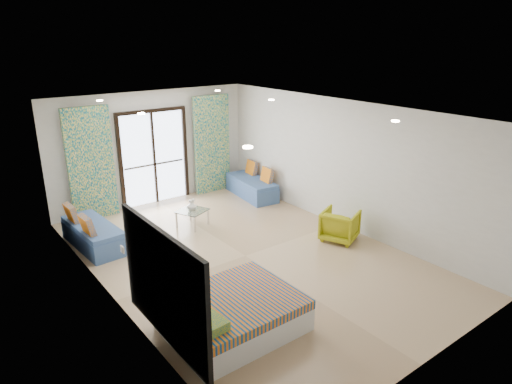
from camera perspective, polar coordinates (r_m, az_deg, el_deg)
floor at (r=8.61m, az=-1.32°, el=-7.98°), size 5.00×7.50×0.01m
ceiling at (r=7.77m, az=-1.47°, el=10.05°), size 5.00×7.50×0.01m
wall_back at (r=11.23m, az=-12.77°, el=5.39°), size 5.00×0.01×2.70m
wall_front at (r=5.73m, az=21.53°, el=-8.99°), size 5.00×0.01×2.70m
wall_left at (r=7.01m, az=-18.17°, el=-3.40°), size 0.01×7.50×2.70m
wall_right at (r=9.70m, az=10.65°, el=3.40°), size 0.01×7.50×2.70m
balcony_door at (r=11.23m, az=-12.68°, el=4.91°), size 1.76×0.08×2.28m
balcony_rail at (r=11.31m, az=-12.58°, el=3.41°), size 1.52×0.03×0.04m
curtain_left at (r=10.56m, az=-19.93°, el=3.29°), size 1.00×0.10×2.50m
curtain_right at (r=11.81m, az=-5.52°, el=5.94°), size 1.00×0.10×2.50m
downlight_a at (r=5.38m, az=-1.03°, el=5.64°), size 0.12×0.12×0.02m
downlight_b at (r=7.35m, az=17.03°, el=8.48°), size 0.12×0.12×0.02m
downlight_c at (r=7.95m, az=-14.15°, el=9.48°), size 0.12×0.12×0.02m
downlight_d at (r=9.40m, az=1.93°, el=11.45°), size 0.12×0.12×0.02m
downlight_e at (r=9.80m, az=-18.97°, el=10.76°), size 0.12×0.12×0.02m
downlight_f at (r=11.01m, az=-4.82°, el=12.51°), size 0.12×0.12×0.02m
headboard at (r=5.72m, az=-11.52°, el=-11.44°), size 0.06×2.10×1.50m
switch_plate at (r=6.75m, az=-16.35°, el=-6.91°), size 0.02×0.10×0.10m
bed at (r=6.55m, az=-3.04°, el=-14.95°), size 1.77×1.44×0.61m
daybed_left at (r=9.42m, az=-19.75°, el=-4.99°), size 0.75×1.70×0.82m
daybed_right at (r=11.62m, az=-0.50°, el=0.71°), size 0.84×1.72×0.82m
coffee_table at (r=9.86m, az=-7.98°, el=-2.49°), size 0.73×0.73×0.64m
vase at (r=9.81m, az=-8.04°, el=-1.70°), size 0.23×0.24×0.20m
armchair at (r=9.27m, az=10.45°, el=-3.94°), size 0.84×0.86×0.69m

